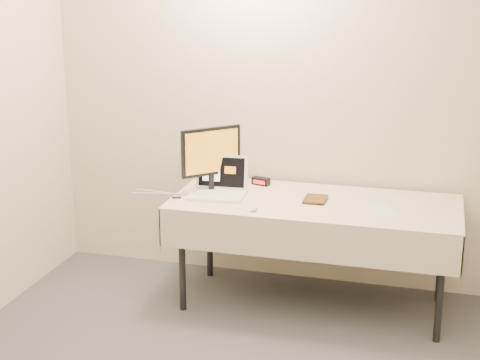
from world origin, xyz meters
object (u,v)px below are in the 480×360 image
(laptop, at_px, (219,186))
(book, at_px, (305,186))
(table, at_px, (315,210))
(monitor, at_px, (211,155))

(laptop, xyz_separation_m, book, (0.57, 0.04, 0.04))
(table, height_order, monitor, monitor)
(table, xyz_separation_m, laptop, (-0.65, -0.03, 0.12))
(monitor, bearing_deg, laptop, -80.16)
(table, relative_size, book, 9.56)
(book, bearing_deg, laptop, -176.87)
(laptop, bearing_deg, book, 0.49)
(table, distance_m, monitor, 0.78)
(table, distance_m, book, 0.18)
(laptop, bearing_deg, table, -1.02)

